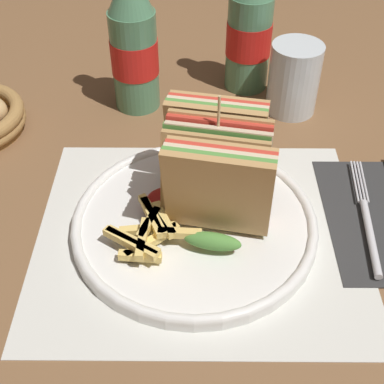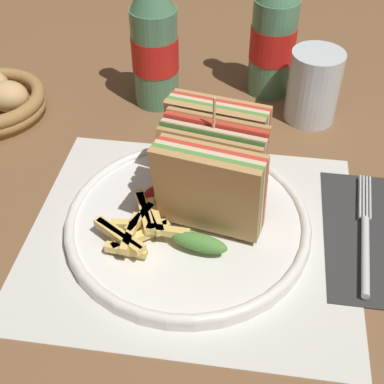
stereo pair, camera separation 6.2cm
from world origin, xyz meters
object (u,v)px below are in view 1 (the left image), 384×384
at_px(coke_bottle_far, 246,25).
at_px(club_sandwich, 212,168).
at_px(plate_main, 192,222).
at_px(coke_bottle_near, 130,43).
at_px(fork, 364,225).
at_px(glass_near, 290,83).

bearing_deg(coke_bottle_far, club_sandwich, -100.74).
height_order(plate_main, coke_bottle_near, coke_bottle_near).
bearing_deg(fork, coke_bottle_near, 142.79).
bearing_deg(glass_near, club_sandwich, -117.61).
bearing_deg(glass_near, coke_bottle_far, 132.26).
relative_size(plate_main, coke_bottle_near, 1.20).
distance_m(coke_bottle_far, glass_near, 0.11).
xyz_separation_m(coke_bottle_far, glass_near, (0.06, -0.07, -0.06)).
bearing_deg(fork, coke_bottle_far, 115.89).
bearing_deg(coke_bottle_far, fork, -69.27).
height_order(club_sandwich, coke_bottle_far, coke_bottle_far).
relative_size(club_sandwich, fork, 0.91).
height_order(club_sandwich, fork, club_sandwich).
height_order(plate_main, club_sandwich, club_sandwich).
distance_m(coke_bottle_near, coke_bottle_far, 0.18).
relative_size(fork, coke_bottle_far, 0.81).
bearing_deg(glass_near, coke_bottle_near, 176.87).
height_order(plate_main, fork, plate_main).
distance_m(plate_main, coke_bottle_near, 0.29).
xyz_separation_m(club_sandwich, fork, (0.18, -0.02, -0.07)).
distance_m(coke_bottle_near, glass_near, 0.24).
height_order(club_sandwich, glass_near, club_sandwich).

